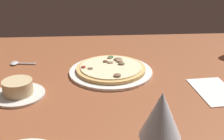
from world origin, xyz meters
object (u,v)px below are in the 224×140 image
Objects in this scene: wine_glass_far at (161,117)px; ramekin_on_saucer at (18,90)px; spoon at (17,63)px; paper_menu at (215,91)px; pizza_main at (112,70)px.

ramekin_on_saucer is at bearing -44.48° from wine_glass_far.
ramekin_on_saucer is at bearing 103.53° from spoon.
wine_glass_far is (-35.12, 34.49, 10.78)cm from ramekin_on_saucer.
paper_menu is 71.92cm from spoon.
ramekin_on_saucer reaches higher than pizza_main.
pizza_main is 2.97× the size of spoon.
wine_glass_far is at bearing 96.77° from pizza_main.
pizza_main is at bearing 163.48° from spoon.
ramekin_on_saucer is at bearing -5.96° from paper_menu.
pizza_main reaches higher than spoon.
paper_menu is at bearing 152.05° from pizza_main.
spoon reaches higher than paper_menu.
ramekin_on_saucer is 0.88× the size of wine_glass_far.
pizza_main is at bearing -152.53° from ramekin_on_saucer.
wine_glass_far reaches higher than paper_menu.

